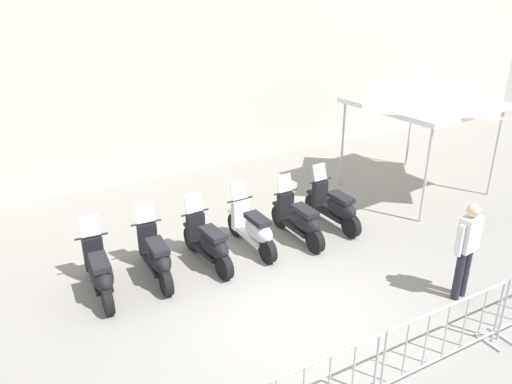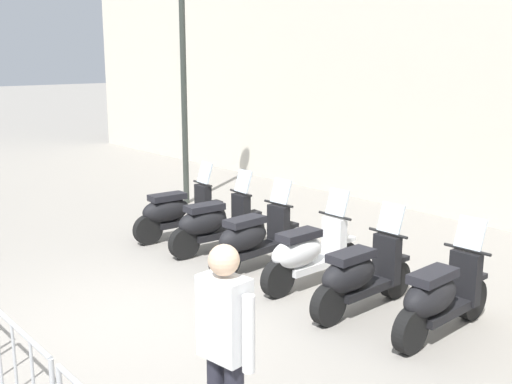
{
  "view_description": "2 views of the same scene",
  "coord_description": "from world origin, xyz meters",
  "views": [
    {
      "loc": [
        -4.38,
        -5.28,
        5.17
      ],
      "look_at": [
        0.74,
        2.04,
        1.24
      ],
      "focal_mm": 36.52,
      "sensor_mm": 36.0,
      "label": 1
    },
    {
      "loc": [
        5.57,
        -3.91,
        2.97
      ],
      "look_at": [
        -0.25,
        2.08,
        1.14
      ],
      "focal_mm": 43.13,
      "sensor_mm": 36.0,
      "label": 2
    }
  ],
  "objects": [
    {
      "name": "motorcycle_3",
      "position": [
        0.7,
        2.08,
        0.45
      ],
      "size": [
        0.56,
        1.73,
        1.24
      ],
      "color": "black",
      "rests_on": "ground"
    },
    {
      "name": "canopy_tent",
      "position": [
        5.63,
        2.25,
        2.52
      ],
      "size": [
        2.8,
        2.8,
        2.91
      ],
      "color": "silver",
      "rests_on": "ground"
    },
    {
      "name": "motorcycle_1",
      "position": [
        -1.29,
        2.21,
        0.45
      ],
      "size": [
        0.63,
        1.72,
        1.24
      ],
      "color": "black",
      "rests_on": "ground"
    },
    {
      "name": "motorcycle_0",
      "position": [
        -2.28,
        2.27,
        0.45
      ],
      "size": [
        0.64,
        1.72,
        1.24
      ],
      "color": "black",
      "rests_on": "ground"
    },
    {
      "name": "motorcycle_5",
      "position": [
        2.68,
        1.91,
        0.45
      ],
      "size": [
        0.56,
        1.73,
        1.24
      ],
      "color": "black",
      "rests_on": "ground"
    },
    {
      "name": "barrier_segment_2",
      "position": [
        0.96,
        -2.11,
        0.53
      ],
      "size": [
        2.22,
        0.63,
        1.07
      ],
      "color": "#B2B5B7",
      "rests_on": "ground"
    },
    {
      "name": "motorcycle_4",
      "position": [
        1.67,
        1.86,
        0.45
      ],
      "size": [
        0.56,
        1.73,
        1.24
      ],
      "color": "black",
      "rests_on": "ground"
    },
    {
      "name": "officer_near_row_end",
      "position": [
        2.64,
        -1.21,
        0.98
      ],
      "size": [
        0.55,
        0.23,
        1.73
      ],
      "color": "#23232D",
      "rests_on": "ground"
    },
    {
      "name": "motorcycle_2",
      "position": [
        -0.29,
        2.07,
        0.45
      ],
      "size": [
        0.56,
        1.72,
        1.24
      ],
      "color": "black",
      "rests_on": "ground"
    },
    {
      "name": "ground_plane",
      "position": [
        0.0,
        0.0,
        0.0
      ],
      "size": [
        120.0,
        120.0,
        0.0
      ],
      "primitive_type": "plane",
      "color": "gray"
    }
  ]
}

